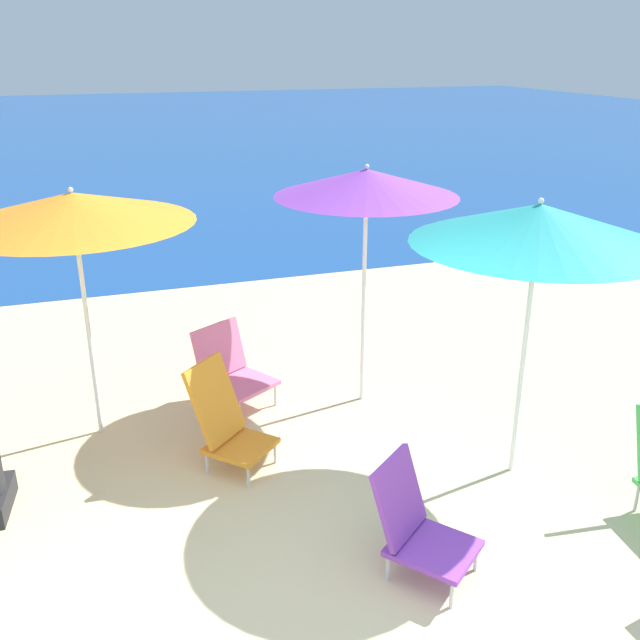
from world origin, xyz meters
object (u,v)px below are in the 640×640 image
beach_umbrella_purple (366,183)px  beach_chair_pink (230,368)px  beach_umbrella_orange (73,208)px  beach_umbrella_teal (538,224)px  beach_chair_purple (416,523)px  beach_chair_orange (226,420)px

beach_umbrella_purple → beach_chair_pink: (-1.14, 0.30, -1.63)m
beach_umbrella_purple → beach_umbrella_orange: bearing=176.4°
beach_umbrella_orange → beach_chair_pink: bearing=7.7°
beach_chair_pink → beach_umbrella_teal: bearing=-75.1°
beach_chair_pink → beach_chair_purple: bearing=-107.1°
beach_chair_orange → beach_chair_pink: (0.24, 0.98, -0.04)m
beach_umbrella_orange → beach_chair_pink: size_ratio=2.66×
beach_umbrella_orange → beach_chair_orange: beach_umbrella_orange is taller
beach_chair_pink → beach_chair_orange: bearing=-134.4°
beach_chair_purple → beach_chair_pink: 2.58m
beach_chair_orange → beach_chair_pink: beach_chair_orange is taller
beach_umbrella_teal → beach_umbrella_orange: size_ratio=1.02×
beach_chair_orange → beach_chair_purple: bearing=-103.8°
beach_umbrella_orange → beach_chair_purple: bearing=-53.1°
beach_umbrella_teal → beach_chair_orange: bearing=159.4°
beach_chair_orange → beach_chair_pink: size_ratio=1.07×
beach_umbrella_teal → beach_chair_purple: bearing=-147.3°
beach_umbrella_teal → beach_chair_purple: size_ratio=2.87×
beach_umbrella_orange → beach_chair_pink: 1.93m
beach_chair_purple → beach_chair_orange: bearing=80.9°
beach_umbrella_orange → beach_chair_purple: beach_umbrella_orange is taller
beach_umbrella_purple → beach_chair_pink: size_ratio=2.75×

